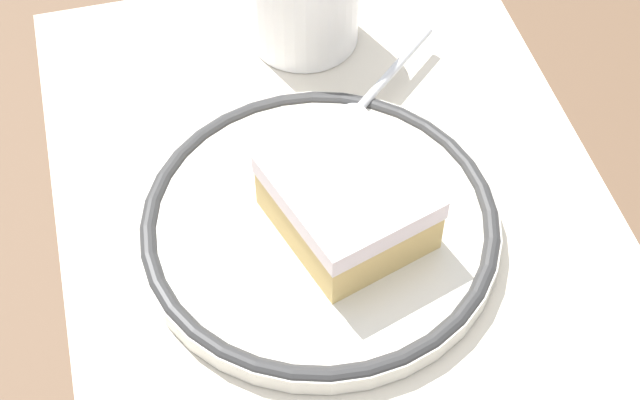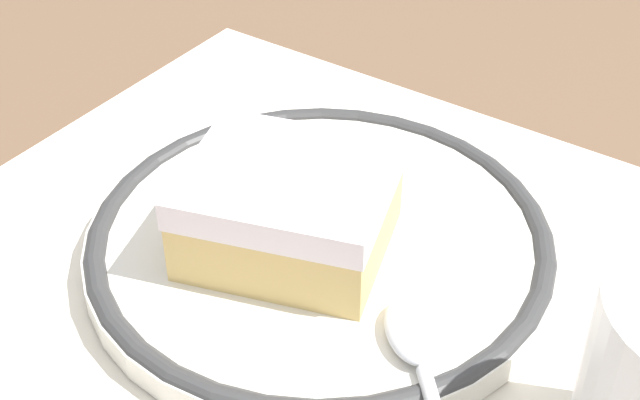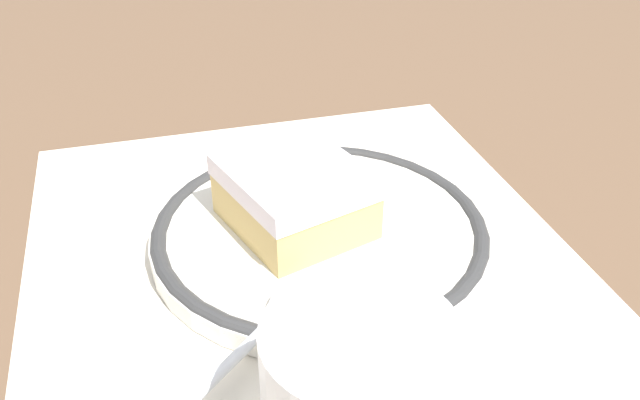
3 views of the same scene
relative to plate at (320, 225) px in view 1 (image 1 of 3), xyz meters
name	(u,v)px [view 1 (image 1 of 3)]	position (x,y,z in m)	size (l,w,h in m)	color
ground_plane	(330,190)	(-0.03, 0.02, -0.01)	(2.40, 2.40, 0.00)	brown
placemat	(330,189)	(-0.03, 0.02, -0.01)	(0.43, 0.35, 0.00)	beige
plate	(320,225)	(0.00, 0.00, 0.00)	(0.22, 0.22, 0.02)	silver
cake_slice	(340,204)	(0.01, 0.01, 0.03)	(0.11, 0.10, 0.04)	#DBB76B
spoon	(359,107)	(-0.08, 0.05, 0.01)	(0.10, 0.11, 0.01)	silver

